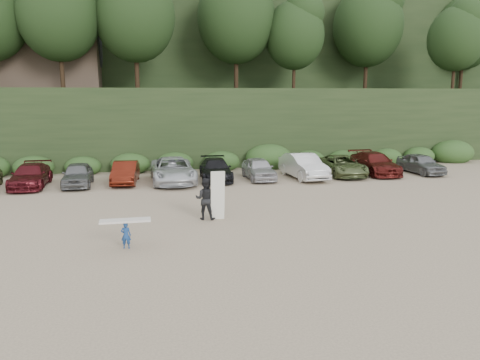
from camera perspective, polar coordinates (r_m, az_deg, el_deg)
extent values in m
plane|color=tan|center=(20.90, 1.85, -4.96)|extent=(120.00, 120.00, 0.00)
cube|color=black|center=(41.91, -5.45, 6.88)|extent=(80.00, 14.00, 6.00)
cube|color=black|center=(59.80, -7.63, 12.67)|extent=(90.00, 30.00, 16.00)
ellipsoid|color=black|center=(42.19, -5.65, 17.79)|extent=(66.00, 12.00, 10.00)
cube|color=#2B491E|center=(34.68, -4.83, 2.18)|extent=(46.20, 2.00, 1.20)
cube|color=brown|center=(44.20, -21.95, 12.86)|extent=(8.00, 6.00, 4.00)
imported|color=#531319|center=(30.94, -24.17, 0.48)|extent=(1.99, 4.79, 1.39)
imported|color=slate|center=(30.24, -19.17, 0.64)|extent=(1.73, 4.20, 1.42)
imported|color=#56180D|center=(30.28, -13.80, 0.89)|extent=(1.79, 4.28, 1.38)
imported|color=silver|center=(29.94, -8.18, 1.19)|extent=(2.71, 5.76, 1.59)
imported|color=black|center=(30.61, -3.00, 1.29)|extent=(2.25, 4.90, 1.39)
imported|color=#B3B3B8|center=(30.84, 2.29, 1.39)|extent=(1.69, 4.18, 1.42)
imported|color=silver|center=(31.48, 7.74, 1.69)|extent=(2.09, 5.09, 1.64)
imported|color=#59683C|center=(33.02, 12.36, 1.72)|extent=(2.50, 5.07, 1.38)
imported|color=#541613|center=(34.25, 16.08, 1.97)|extent=(2.19, 5.23, 1.51)
imported|color=slate|center=(35.54, 21.19, 1.89)|extent=(1.90, 4.25, 1.42)
imported|color=navy|center=(17.57, -13.74, -6.56)|extent=(0.39, 0.29, 0.99)
cube|color=silver|center=(17.42, -13.82, -4.82)|extent=(1.81, 0.51, 0.07)
imported|color=black|center=(20.94, -4.25, -2.30)|extent=(1.10, 0.97, 1.88)
cube|color=silver|center=(20.80, -2.75, -1.90)|extent=(0.62, 0.33, 2.21)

